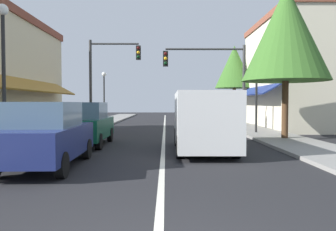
% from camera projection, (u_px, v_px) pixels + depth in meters
% --- Properties ---
extents(ground_plane, '(80.00, 80.00, 0.00)m').
position_uv_depth(ground_plane, '(164.00, 130.00, 21.17)').
color(ground_plane, black).
extents(sidewalk_left, '(2.60, 56.00, 0.12)m').
position_uv_depth(sidewalk_left, '(78.00, 129.00, 21.14)').
color(sidewalk_left, gray).
rests_on(sidewalk_left, ground).
extents(sidewalk_right, '(2.60, 56.00, 0.12)m').
position_uv_depth(sidewalk_right, '(250.00, 129.00, 21.21)').
color(sidewalk_right, gray).
rests_on(sidewalk_right, ground).
extents(lane_center_stripe, '(0.14, 52.00, 0.01)m').
position_uv_depth(lane_center_stripe, '(164.00, 130.00, 21.17)').
color(lane_center_stripe, silver).
rests_on(lane_center_stripe, ground).
extents(storefront_right_block, '(5.52, 10.20, 7.59)m').
position_uv_depth(storefront_right_block, '(292.00, 73.00, 23.09)').
color(storefront_right_block, beige).
rests_on(storefront_right_block, ground).
extents(parked_car_nearest_left, '(1.87, 4.14, 1.77)m').
position_uv_depth(parked_car_nearest_left, '(46.00, 135.00, 8.95)').
color(parked_car_nearest_left, navy).
rests_on(parked_car_nearest_left, ground).
extents(parked_car_second_left, '(1.83, 4.12, 1.77)m').
position_uv_depth(parked_car_second_left, '(85.00, 124.00, 13.64)').
color(parked_car_second_left, '#0F4C33').
rests_on(parked_car_second_left, ground).
extents(van_in_lane, '(2.04, 5.20, 2.12)m').
position_uv_depth(van_in_lane, '(203.00, 120.00, 12.02)').
color(van_in_lane, silver).
rests_on(van_in_lane, ground).
extents(traffic_signal_mast_arm, '(4.96, 0.50, 5.22)m').
position_uv_depth(traffic_signal_mast_arm, '(215.00, 72.00, 19.90)').
color(traffic_signal_mast_arm, '#333333').
rests_on(traffic_signal_mast_arm, ground).
extents(traffic_signal_left_corner, '(3.38, 0.50, 5.83)m').
position_uv_depth(traffic_signal_left_corner, '(107.00, 70.00, 21.54)').
color(traffic_signal_left_corner, '#333333').
rests_on(traffic_signal_left_corner, ground).
extents(street_lamp_left_near, '(0.36, 0.36, 4.90)m').
position_uv_depth(street_lamp_left_near, '(3.00, 55.00, 10.65)').
color(street_lamp_left_near, black).
rests_on(street_lamp_left_near, ground).
extents(street_lamp_right_mid, '(0.36, 0.36, 4.33)m').
position_uv_depth(street_lamp_right_mid, '(257.00, 81.00, 18.40)').
color(street_lamp_right_mid, black).
rests_on(street_lamp_right_mid, ground).
extents(street_lamp_left_far, '(0.36, 0.36, 4.32)m').
position_uv_depth(street_lamp_left_far, '(104.00, 88.00, 27.68)').
color(street_lamp_left_far, black).
rests_on(street_lamp_left_far, ground).
extents(tree_right_near, '(3.99, 3.99, 7.15)m').
position_uv_depth(tree_right_near, '(286.00, 34.00, 15.31)').
color(tree_right_near, '#4C331E').
rests_on(tree_right_near, ground).
extents(tree_right_far, '(3.22, 3.22, 6.54)m').
position_uv_depth(tree_right_far, '(234.00, 67.00, 27.84)').
color(tree_right_far, '#4C331E').
rests_on(tree_right_far, ground).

